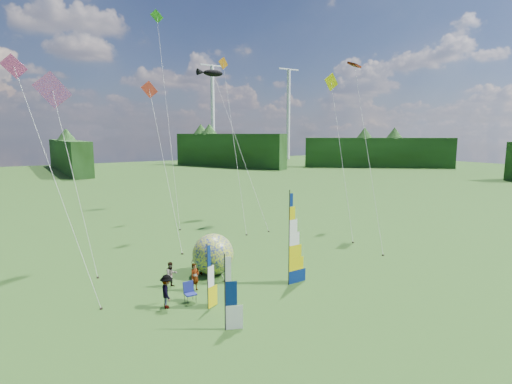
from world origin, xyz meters
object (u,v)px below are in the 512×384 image
side_banner_left (208,278)px  bol_inflatable (213,254)px  spectator_a (195,277)px  spectator_d (199,261)px  side_banner_far (225,294)px  spectator_b (171,275)px  spectator_c (167,291)px  kite_whale (238,138)px  camp_chair (190,293)px  feather_banner_main (289,240)px

side_banner_left → bol_inflatable: side_banner_left is taller
spectator_a → spectator_d: size_ratio=0.90×
side_banner_far → spectator_b: size_ratio=2.31×
spectator_c → kite_whale: kite_whale is taller
side_banner_left → spectator_a: side_banner_left is taller
side_banner_left → camp_chair: size_ratio=3.06×
feather_banner_main → spectator_a: feather_banner_main is taller
side_banner_left → kite_whale: 22.16m
side_banner_left → kite_whale: size_ratio=0.20×
feather_banner_main → side_banner_left: (-5.45, -0.43, -1.07)m
spectator_c → bol_inflatable: bearing=-40.9°
spectator_c → camp_chair: bearing=-79.7°
side_banner_left → camp_chair: side_banner_left is taller
side_banner_far → camp_chair: size_ratio=3.19×
spectator_b → camp_chair: size_ratio=1.38×
side_banner_far → spectator_a: (0.73, 5.02, -0.93)m
feather_banner_main → spectator_b: (-5.95, 3.42, -1.98)m
spectator_a → kite_whale: 20.22m
spectator_a → spectator_b: (-0.94, 1.23, -0.05)m
spectator_d → kite_whale: kite_whale is taller
bol_inflatable → spectator_b: bearing=-168.3°
side_banner_far → spectator_d: side_banner_far is taller
side_banner_left → spectator_a: (0.44, 2.62, -0.86)m
side_banner_far → kite_whale: 24.22m
side_banner_left → kite_whale: (11.88, 17.43, 6.78)m
feather_banner_main → camp_chair: bearing=170.3°
spectator_c → spectator_d: spectator_d is taller
feather_banner_main → spectator_d: feather_banner_main is taller
side_banner_left → bol_inflatable: size_ratio=1.27×
side_banner_far → kite_whale: bearing=80.4°
bol_inflatable → spectator_b: 3.14m
kite_whale → spectator_c: bearing=-110.5°
feather_banner_main → side_banner_left: 5.57m
camp_chair → kite_whale: (12.31, 16.18, 7.90)m
spectator_c → spectator_d: bearing=-32.3°
bol_inflatable → kite_whale: 17.51m
spectator_b → camp_chair: (0.07, -2.59, -0.21)m
bol_inflatable → kite_whale: kite_whale is taller
spectator_c → feather_banner_main: bearing=-84.8°
bol_inflatable → spectator_c: size_ratio=1.50×
camp_chair → side_banner_far: bearing=-86.0°
spectator_a → bol_inflatable: bearing=23.5°
side_banner_left → spectator_c: 2.27m
spectator_a → spectator_d: 2.51m
feather_banner_main → bol_inflatable: 5.19m
feather_banner_main → spectator_b: feather_banner_main is taller
side_banner_left → spectator_a: 2.79m
side_banner_far → spectator_d: (2.01, 7.18, -0.85)m
camp_chair → kite_whale: 21.81m
feather_banner_main → spectator_d: 6.02m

